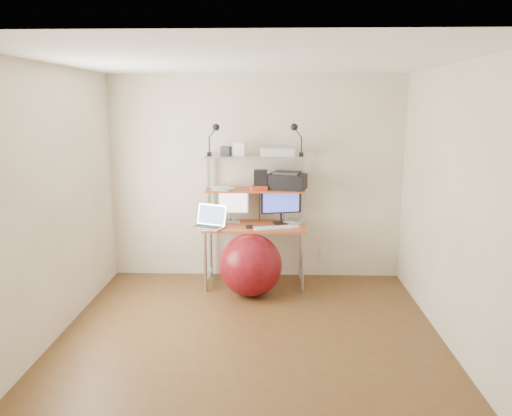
{
  "coord_description": "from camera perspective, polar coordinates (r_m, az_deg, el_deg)",
  "views": [
    {
      "loc": [
        0.21,
        -4.29,
        2.15
      ],
      "look_at": [
        0.02,
        1.15,
        1.01
      ],
      "focal_mm": 35.0,
      "sensor_mm": 36.0,
      "label": 1
    }
  ],
  "objects": [
    {
      "name": "keyboard",
      "position": [
        5.76,
        2.02,
        -2.25
      ],
      "size": [
        0.47,
        0.24,
        0.01
      ],
      "primitive_type": "cube",
      "rotation": [
        0.0,
        0.0,
        0.25
      ],
      "color": "silver",
      "rests_on": "desktop"
    },
    {
      "name": "wall_outlet",
      "position": [
        6.39,
        7.64,
        -5.11
      ],
      "size": [
        0.08,
        0.01,
        0.12
      ],
      "primitive_type": "cube",
      "color": "silver",
      "rests_on": "room"
    },
    {
      "name": "computer_desk",
      "position": [
        5.92,
        -0.12,
        0.21
      ],
      "size": [
        1.2,
        0.6,
        1.57
      ],
      "color": "#B04722",
      "rests_on": "ground"
    },
    {
      "name": "clip_lamp_right",
      "position": [
        5.8,
        4.57,
        8.62
      ],
      "size": [
        0.15,
        0.08,
        0.38
      ],
      "color": "black",
      "rests_on": "top_shelf"
    },
    {
      "name": "nas_cube",
      "position": [
        5.93,
        0.52,
        3.26
      ],
      "size": [
        0.16,
        0.16,
        0.23
      ],
      "primitive_type": "cube",
      "rotation": [
        0.0,
        0.0,
        -0.0
      ],
      "color": "black",
      "rests_on": "mid_shelf"
    },
    {
      "name": "phone",
      "position": [
        5.81,
        -0.8,
        -2.15
      ],
      "size": [
        0.09,
        0.15,
        0.01
      ],
      "primitive_type": "cube",
      "rotation": [
        0.0,
        0.0,
        0.09
      ],
      "color": "black",
      "rests_on": "desktop"
    },
    {
      "name": "monitor_silver",
      "position": [
        6.0,
        -2.61,
        0.42
      ],
      "size": [
        0.38,
        0.14,
        0.42
      ],
      "rotation": [
        0.0,
        0.0,
        0.05
      ],
      "color": "#AEAEB2",
      "rests_on": "desktop"
    },
    {
      "name": "mac_mini",
      "position": [
        6.03,
        4.43,
        -1.52
      ],
      "size": [
        0.27,
        0.27,
        0.04
      ],
      "primitive_type": "cube",
      "rotation": [
        0.0,
        0.0,
        -0.32
      ],
      "color": "silver",
      "rests_on": "desktop"
    },
    {
      "name": "laptop",
      "position": [
        5.83,
        -5.3,
        -1.65
      ],
      "size": [
        0.45,
        0.41,
        0.32
      ],
      "rotation": [
        0.0,
        0.0,
        -0.39
      ],
      "color": "silver",
      "rests_on": "desktop"
    },
    {
      "name": "printer",
      "position": [
        5.95,
        3.54,
        3.11
      ],
      "size": [
        0.5,
        0.41,
        0.21
      ],
      "rotation": [
        0.0,
        0.0,
        -0.28
      ],
      "color": "black",
      "rests_on": "mid_shelf"
    },
    {
      "name": "clip_lamp_left",
      "position": [
        5.85,
        -4.75,
        8.59
      ],
      "size": [
        0.15,
        0.08,
        0.37
      ],
      "color": "black",
      "rests_on": "top_shelf"
    },
    {
      "name": "red_box",
      "position": [
        5.88,
        0.3,
        2.31
      ],
      "size": [
        0.21,
        0.17,
        0.05
      ],
      "primitive_type": "cube",
      "rotation": [
        0.0,
        0.0,
        0.28
      ],
      "color": "red",
      "rests_on": "mid_shelf"
    },
    {
      "name": "paper_stack",
      "position": [
        5.98,
        -3.92,
        2.29
      ],
      "size": [
        0.36,
        0.42,
        0.02
      ],
      "color": "white",
      "rests_on": "mid_shelf"
    },
    {
      "name": "box_grey",
      "position": [
        5.92,
        -3.43,
        6.54
      ],
      "size": [
        0.13,
        0.13,
        0.11
      ],
      "primitive_type": "cube",
      "rotation": [
        0.0,
        0.0,
        -0.25
      ],
      "color": "#2F2F31",
      "rests_on": "top_shelf"
    },
    {
      "name": "monitor_black",
      "position": [
        5.96,
        2.89,
        0.56
      ],
      "size": [
        0.48,
        0.18,
        0.49
      ],
      "rotation": [
        0.0,
        0.0,
        0.23
      ],
      "color": "black",
      "rests_on": "desktop"
    },
    {
      "name": "scanner",
      "position": [
        5.89,
        2.43,
        6.46
      ],
      "size": [
        0.41,
        0.29,
        0.1
      ],
      "rotation": [
        0.0,
        0.0,
        0.13
      ],
      "color": "silver",
      "rests_on": "top_shelf"
    },
    {
      "name": "box_white",
      "position": [
        5.89,
        -1.89,
        6.76
      ],
      "size": [
        0.15,
        0.13,
        0.15
      ],
      "primitive_type": "cube",
      "rotation": [
        0.0,
        0.0,
        -0.15
      ],
      "color": "silver",
      "rests_on": "top_shelf"
    },
    {
      "name": "mouse",
      "position": [
        5.8,
        4.43,
        -2.13
      ],
      "size": [
        0.1,
        0.08,
        0.03
      ],
      "primitive_type": "cube",
      "rotation": [
        0.0,
        0.0,
        0.25
      ],
      "color": "silver",
      "rests_on": "desktop"
    },
    {
      "name": "exercise_ball",
      "position": [
        5.69,
        -0.62,
        -6.54
      ],
      "size": [
        0.71,
        0.71,
        0.71
      ],
      "primitive_type": "sphere",
      "color": "maroon",
      "rests_on": "floor"
    },
    {
      "name": "room",
      "position": [
        4.39,
        -0.82,
        0.03
      ],
      "size": [
        3.6,
        3.6,
        3.6
      ],
      "color": "brown",
      "rests_on": "ground"
    }
  ]
}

